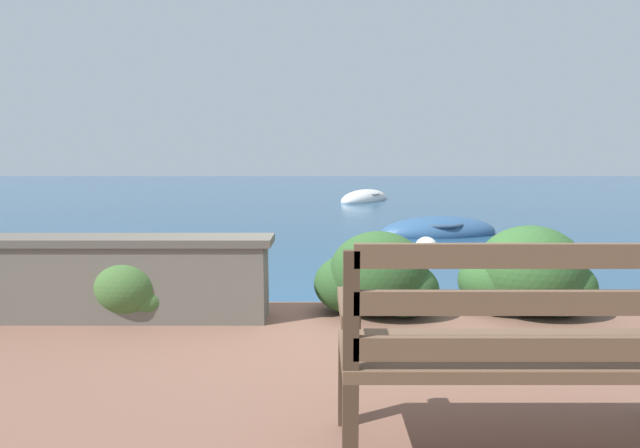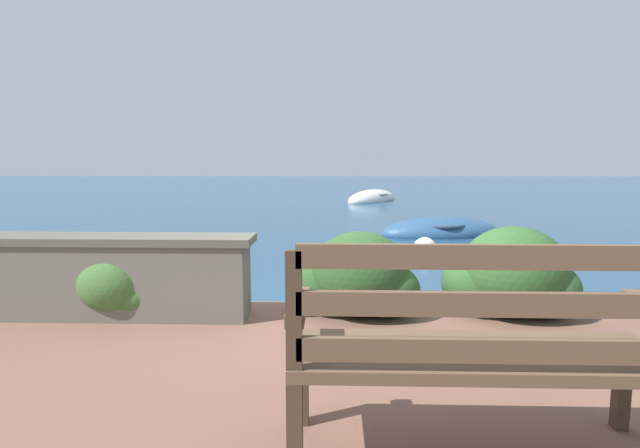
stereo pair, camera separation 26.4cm
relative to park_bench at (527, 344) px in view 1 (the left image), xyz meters
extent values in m
plane|color=navy|center=(-0.63, 2.27, -0.70)|extent=(80.00, 80.00, 0.00)
cube|color=#433123|center=(-0.73, 0.26, -0.28)|extent=(0.06, 0.06, 0.40)
cube|color=#433123|center=(-0.73, -0.16, -0.28)|extent=(0.06, 0.06, 0.40)
cube|color=brown|center=(0.00, 0.05, -0.06)|extent=(1.52, 0.48, 0.05)
cube|color=brown|center=(0.00, -0.16, 0.05)|extent=(1.44, 0.04, 0.09)
cube|color=brown|center=(0.00, -0.16, 0.22)|extent=(1.44, 0.04, 0.09)
cube|color=brown|center=(0.00, -0.16, 0.40)|extent=(1.44, 0.04, 0.09)
cube|color=#433123|center=(-0.73, -0.16, 0.19)|extent=(0.06, 0.04, 0.45)
cube|color=brown|center=(-0.73, 0.05, 0.15)|extent=(0.07, 0.43, 0.05)
cube|color=#666056|center=(-2.34, 1.82, -0.19)|extent=(2.15, 0.35, 0.59)
cube|color=#565249|center=(-2.34, 1.82, 0.13)|extent=(2.26, 0.39, 0.06)
ellipsoid|color=#426B33|center=(-2.30, 1.86, -0.21)|extent=(0.65, 0.59, 0.55)
ellipsoid|color=#426B33|center=(-2.47, 1.91, -0.29)|extent=(0.49, 0.44, 0.39)
ellipsoid|color=#426B33|center=(-2.13, 1.83, -0.31)|extent=(0.46, 0.41, 0.36)
ellipsoid|color=#284C23|center=(-0.38, 1.92, -0.15)|extent=(0.79, 0.71, 0.67)
ellipsoid|color=#284C23|center=(-0.60, 1.98, -0.25)|extent=(0.59, 0.53, 0.47)
ellipsoid|color=#284C23|center=(-0.19, 1.88, -0.27)|extent=(0.55, 0.50, 0.43)
ellipsoid|color=#2D5628|center=(0.82, 1.94, -0.13)|extent=(0.84, 0.75, 0.71)
ellipsoid|color=#2D5628|center=(0.59, 2.00, -0.23)|extent=(0.63, 0.57, 0.50)
ellipsoid|color=#2D5628|center=(1.03, 1.90, -0.25)|extent=(0.59, 0.53, 0.46)
ellipsoid|color=#2D517A|center=(1.45, 7.61, -0.66)|extent=(2.47, 1.40, 0.64)
torus|color=#2D4157|center=(1.45, 7.61, -0.48)|extent=(1.17, 1.17, 0.07)
cube|color=#846647|center=(1.11, 7.54, -0.51)|extent=(0.27, 0.79, 0.04)
cube|color=#846647|center=(1.74, 7.66, -0.51)|extent=(0.27, 0.79, 0.04)
ellipsoid|color=silver|center=(0.74, 15.63, -0.65)|extent=(2.41, 3.03, 0.71)
torus|color=gray|center=(0.74, 15.63, -0.46)|extent=(1.44, 1.44, 0.07)
cube|color=#846647|center=(0.51, 15.26, -0.49)|extent=(0.76, 0.53, 0.04)
cube|color=#846647|center=(0.93, 15.95, -0.49)|extent=(0.76, 0.53, 0.04)
sphere|color=white|center=(0.83, 5.80, -0.64)|extent=(0.36, 0.36, 0.36)
torus|color=navy|center=(0.83, 5.80, -0.64)|extent=(0.40, 0.40, 0.04)
camera|label=1|loc=(-0.84, -1.93, 0.74)|focal=28.00mm
camera|label=2|loc=(-0.58, -1.93, 0.74)|focal=28.00mm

